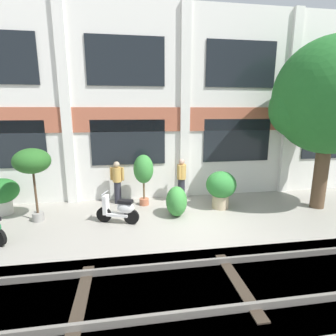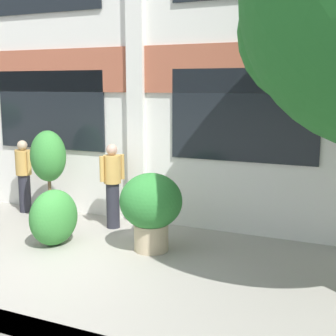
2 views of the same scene
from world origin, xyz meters
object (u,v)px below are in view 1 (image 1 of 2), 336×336
object	(u,v)px
resident_watching_tracks	(181,179)
potted_plant_fluted_column	(1,193)
broadleaf_tree	(330,100)
topiary_hedge	(177,201)
scooter_second_parked	(119,210)
potted_plant_ribbed_drum	(221,187)
resident_by_doorway	(117,181)
potted_plant_low_pan	(144,171)
potted_plant_terracotta_small	(32,163)

from	to	relation	value
resident_watching_tracks	potted_plant_fluted_column	bearing A→B (deg)	-145.44
broadleaf_tree	topiary_hedge	size ratio (longest dim) A/B	5.84
scooter_second_parked	potted_plant_ribbed_drum	bearing A→B (deg)	-148.28
resident_by_doorway	potted_plant_low_pan	bearing A→B (deg)	85.22
potted_plant_fluted_column	resident_watching_tracks	xyz separation A→B (m)	(6.22, 0.23, 0.17)
potted_plant_fluted_column	resident_watching_tracks	distance (m)	6.23
resident_watching_tracks	potted_plant_terracotta_small	bearing A→B (deg)	-135.41
potted_plant_fluted_column	topiary_hedge	bearing A→B (deg)	-10.49
broadleaf_tree	resident_watching_tracks	xyz separation A→B (m)	(-4.75, 1.33, -2.88)
potted_plant_fluted_column	resident_by_doorway	bearing A→B (deg)	6.50
broadleaf_tree	scooter_second_parked	xyz separation A→B (m)	(-7.04, -0.29, -3.34)
scooter_second_parked	resident_watching_tracks	world-z (taller)	resident_watching_tracks
potted_plant_fluted_column	resident_watching_tracks	world-z (taller)	resident_watching_tracks
broadleaf_tree	topiary_hedge	distance (m)	6.13
topiary_hedge	scooter_second_parked	bearing A→B (deg)	-170.05
potted_plant_low_pan	topiary_hedge	distance (m)	1.74
potted_plant_terracotta_small	potted_plant_low_pan	bearing A→B (deg)	14.98
potted_plant_low_pan	resident_watching_tracks	world-z (taller)	potted_plant_low_pan
potted_plant_low_pan	potted_plant_fluted_column	world-z (taller)	potted_plant_low_pan
potted_plant_terracotta_small	resident_by_doorway	bearing A→B (deg)	26.95
potted_plant_terracotta_small	resident_watching_tracks	size ratio (longest dim) A/B	1.39
potted_plant_low_pan	potted_plant_fluted_column	size ratio (longest dim) A/B	1.55
potted_plant_low_pan	topiary_hedge	world-z (taller)	potted_plant_low_pan
potted_plant_terracotta_small	broadleaf_tree	bearing A→B (deg)	-1.71
potted_plant_terracotta_small	potted_plant_ribbed_drum	size ratio (longest dim) A/B	1.73
broadleaf_tree	potted_plant_ribbed_drum	size ratio (longest dim) A/B	4.32
resident_by_doorway	resident_watching_tracks	distance (m)	2.41
broadleaf_tree	potted_plant_terracotta_small	size ratio (longest dim) A/B	2.49
resident_by_doorway	topiary_hedge	bearing A→B (deg)	66.92
resident_by_doorway	resident_watching_tracks	bearing A→B (deg)	99.44
potted_plant_terracotta_small	potted_plant_ribbed_drum	bearing A→B (deg)	1.83
broadleaf_tree	potted_plant_low_pan	xyz separation A→B (m)	(-6.18, 1.20, -2.48)
potted_plant_terracotta_small	scooter_second_parked	bearing A→B (deg)	-12.74
potted_plant_fluted_column	potted_plant_ribbed_drum	distance (m)	7.51
potted_plant_ribbed_drum	resident_by_doorway	world-z (taller)	resident_by_doorway
resident_by_doorway	scooter_second_parked	bearing A→B (deg)	17.68
resident_watching_tracks	topiary_hedge	size ratio (longest dim) A/B	1.68
potted_plant_low_pan	scooter_second_parked	world-z (taller)	potted_plant_low_pan
potted_plant_terracotta_small	potted_plant_low_pan	size ratio (longest dim) A/B	1.23
potted_plant_ribbed_drum	resident_by_doorway	size ratio (longest dim) A/B	0.84
potted_plant_low_pan	broadleaf_tree	bearing A→B (deg)	-11.02
resident_by_doorway	topiary_hedge	xyz separation A→B (m)	(1.96, -1.51, -0.36)
potted_plant_fluted_column	potted_plant_ribbed_drum	world-z (taller)	potted_plant_ribbed_drum
scooter_second_parked	topiary_hedge	size ratio (longest dim) A/B	1.34
potted_plant_terracotta_small	resident_watching_tracks	distance (m)	5.07
potted_plant_ribbed_drum	potted_plant_fluted_column	bearing A→B (deg)	175.25
broadleaf_tree	scooter_second_parked	world-z (taller)	broadleaf_tree
resident_watching_tracks	potted_plant_low_pan	bearing A→B (deg)	-142.50
potted_plant_fluted_column	topiary_hedge	xyz separation A→B (m)	(5.79, -1.07, -0.23)
resident_by_doorway	resident_watching_tracks	xyz separation A→B (m)	(2.40, -0.21, 0.04)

